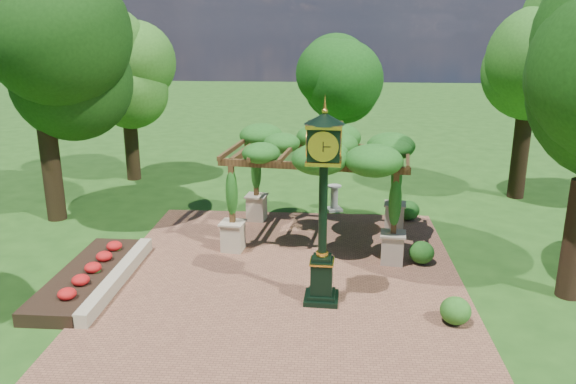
{
  "coord_description": "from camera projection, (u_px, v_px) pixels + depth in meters",
  "views": [
    {
      "loc": [
        1.18,
        -13.41,
        6.93
      ],
      "look_at": [
        0.0,
        2.5,
        2.2
      ],
      "focal_mm": 35.0,
      "sensor_mm": 36.0,
      "label": 1
    }
  ],
  "objects": [
    {
      "name": "shrub_front",
      "position": [
        456.0,
        311.0,
        13.45
      ],
      "size": [
        0.76,
        0.76,
        0.67
      ],
      "primitive_type": "ellipsoid",
      "rotation": [
        0.0,
        0.0,
        -0.03
      ],
      "color": "#27601B",
      "rests_on": "brick_plaza"
    },
    {
      "name": "pergola",
      "position": [
        319.0,
        153.0,
        18.08
      ],
      "size": [
        6.21,
        4.33,
        3.65
      ],
      "rotation": [
        0.0,
        0.0,
        -0.13
      ],
      "color": "beige",
      "rests_on": "brick_plaza"
    },
    {
      "name": "tree_north",
      "position": [
        342.0,
        76.0,
        27.78
      ],
      "size": [
        3.55,
        3.55,
        6.69
      ],
      "color": "#382316",
      "rests_on": "ground"
    },
    {
      "name": "pedestal_clock",
      "position": [
        323.0,
        192.0,
        13.83
      ],
      "size": [
        1.04,
        1.04,
        5.03
      ],
      "rotation": [
        0.0,
        0.0,
        -0.05
      ],
      "color": "black",
      "rests_on": "brick_plaza"
    },
    {
      "name": "shrub_back",
      "position": [
        408.0,
        210.0,
        20.7
      ],
      "size": [
        1.01,
        1.01,
        0.72
      ],
      "primitive_type": "ellipsoid",
      "rotation": [
        0.0,
        0.0,
        0.32
      ],
      "color": "#235F1B",
      "rests_on": "brick_plaza"
    },
    {
      "name": "sundial",
      "position": [
        334.0,
        200.0,
        21.83
      ],
      "size": [
        0.71,
        0.71,
        1.02
      ],
      "rotation": [
        0.0,
        0.0,
        0.32
      ],
      "color": "#999891",
      "rests_on": "ground"
    },
    {
      "name": "border_wall",
      "position": [
        118.0,
        278.0,
        15.63
      ],
      "size": [
        0.35,
        5.0,
        0.4
      ],
      "primitive_type": "cube",
      "color": "#C6B793",
      "rests_on": "ground"
    },
    {
      "name": "flower_bed",
      "position": [
        87.0,
        277.0,
        15.7
      ],
      "size": [
        1.5,
        5.0,
        0.36
      ],
      "primitive_type": "cube",
      "color": "red",
      "rests_on": "ground"
    },
    {
      "name": "shrub_mid",
      "position": [
        422.0,
        252.0,
        16.9
      ],
      "size": [
        0.92,
        0.92,
        0.68
      ],
      "primitive_type": "ellipsoid",
      "rotation": [
        0.0,
        0.0,
        0.25
      ],
      "color": "#205718",
      "rests_on": "brick_plaza"
    },
    {
      "name": "ground",
      "position": [
        281.0,
        298.0,
        14.88
      ],
      "size": [
        120.0,
        120.0,
        0.0
      ],
      "primitive_type": "plane",
      "color": "#1E4714",
      "rests_on": "ground"
    },
    {
      "name": "brick_plaza",
      "position": [
        284.0,
        281.0,
        15.83
      ],
      "size": [
        10.0,
        12.0,
        0.04
      ],
      "primitive_type": "cube",
      "color": "brown",
      "rests_on": "ground"
    },
    {
      "name": "tree_west_near",
      "position": [
        37.0,
        48.0,
        19.22
      ],
      "size": [
        4.69,
        4.69,
        9.03
      ],
      "color": "#2E2012",
      "rests_on": "ground"
    },
    {
      "name": "tree_east_far",
      "position": [
        533.0,
        42.0,
        21.89
      ],
      "size": [
        3.87,
        3.87,
        9.23
      ],
      "color": "black",
      "rests_on": "ground"
    },
    {
      "name": "tree_west_far",
      "position": [
        126.0,
        71.0,
        25.06
      ],
      "size": [
        3.87,
        3.87,
        7.29
      ],
      "color": "#302212",
      "rests_on": "ground"
    }
  ]
}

